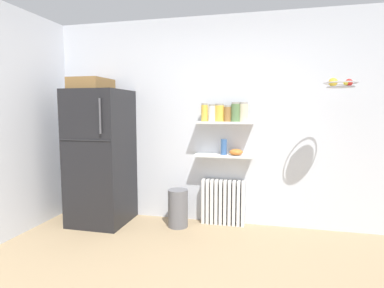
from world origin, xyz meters
name	(u,v)px	position (x,y,z in m)	size (l,w,h in m)	color
ground_plane	(193,283)	(0.00, 0.50, 0.00)	(7.04, 7.04, 0.00)	#9E8460
back_wall	(221,121)	(0.00, 2.05, 1.30)	(7.04, 0.10, 2.60)	silver
refrigerator	(101,155)	(-1.49, 1.65, 0.88)	(0.68, 0.73, 1.84)	black
radiator	(223,202)	(0.05, 1.92, 0.28)	(0.54, 0.12, 0.57)	white
wall_shelf_lower	(223,156)	(0.05, 1.89, 0.88)	(0.71, 0.22, 0.03)	white
wall_shelf_upper	(224,123)	(0.05, 1.89, 1.29)	(0.71, 0.22, 0.03)	white
storage_jar_0	(204,113)	(-0.19, 1.89, 1.41)	(0.08, 0.08, 0.22)	yellow
storage_jar_1	(212,113)	(-0.09, 1.89, 1.41)	(0.10, 0.10, 0.21)	silver
storage_jar_2	(220,113)	(0.00, 1.89, 1.41)	(0.11, 0.11, 0.22)	yellow
storage_jar_3	(228,114)	(0.10, 1.89, 1.40)	(0.09, 0.09, 0.20)	olive
storage_jar_4	(236,112)	(0.20, 1.89, 1.42)	(0.11, 0.11, 0.23)	#5B7F4C
storage_jar_5	(244,112)	(0.29, 1.89, 1.42)	(0.10, 0.10, 0.23)	beige
vase	(224,147)	(0.06, 1.89, 0.99)	(0.07, 0.07, 0.19)	#38609E
shelf_bowl	(236,152)	(0.21, 1.89, 0.93)	(0.17, 0.17, 0.08)	orange
trash_bin	(178,208)	(-0.48, 1.71, 0.23)	(0.24, 0.24, 0.47)	slate
hanging_fruit_basket	(341,84)	(1.28, 1.52, 1.71)	(0.32, 0.32, 0.10)	#B2B2B7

